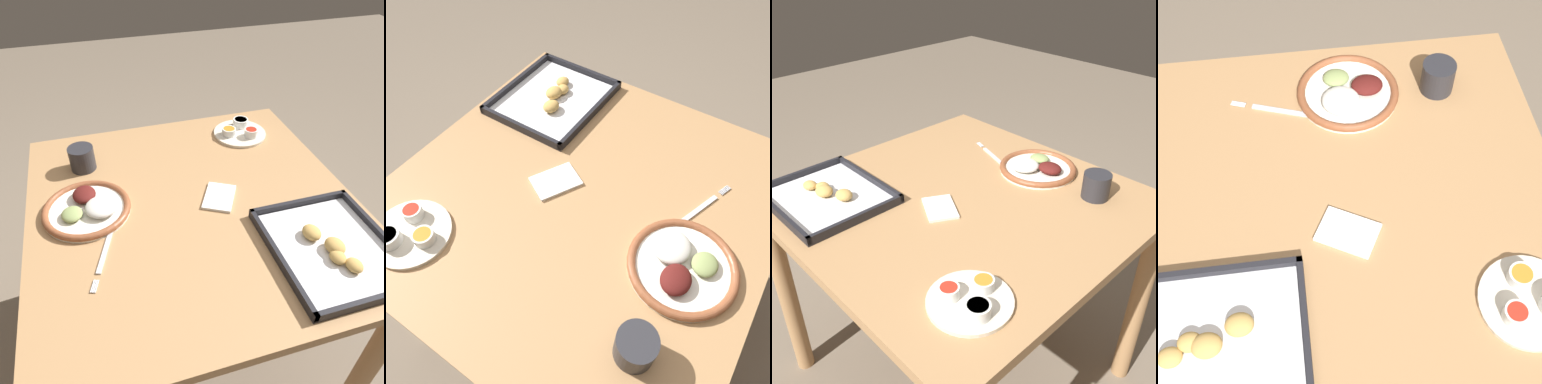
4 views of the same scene
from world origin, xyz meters
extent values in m
plane|color=#7A6B59|center=(0.00, 0.00, 0.00)|extent=(8.00, 8.00, 0.00)
cube|color=#AD7F51|center=(0.00, 0.00, 0.74)|extent=(0.95, 0.93, 0.03)
cylinder|color=#AD7F51|center=(-0.42, -0.42, 0.36)|extent=(0.06, 0.06, 0.73)
cylinder|color=#AD7F51|center=(0.42, -0.42, 0.36)|extent=(0.06, 0.06, 0.73)
cylinder|color=#AD7F51|center=(0.42, 0.42, 0.36)|extent=(0.06, 0.06, 0.73)
cylinder|color=white|center=(-0.05, -0.30, 0.76)|extent=(0.24, 0.24, 0.01)
torus|color=brown|center=(-0.05, -0.30, 0.77)|extent=(0.25, 0.25, 0.02)
ellipsoid|color=silver|center=(-0.03, -0.26, 0.78)|extent=(0.09, 0.09, 0.03)
ellipsoid|color=#511614|center=(-0.10, -0.30, 0.78)|extent=(0.08, 0.07, 0.03)
ellipsoid|color=#8C9E5B|center=(-0.03, -0.34, 0.78)|extent=(0.06, 0.06, 0.02)
cube|color=silver|center=(0.11, -0.27, 0.76)|extent=(0.14, 0.06, 0.00)
cylinder|color=silver|center=(0.21, -0.31, 0.76)|extent=(0.03, 0.01, 0.00)
cylinder|color=silver|center=(0.21, -0.30, 0.76)|extent=(0.03, 0.01, 0.00)
cylinder|color=silver|center=(0.22, -0.30, 0.76)|extent=(0.03, 0.01, 0.00)
cylinder|color=silver|center=(0.22, -0.30, 0.76)|extent=(0.03, 0.01, 0.00)
cylinder|color=beige|center=(-0.32, 0.27, 0.76)|extent=(0.19, 0.19, 0.01)
cylinder|color=silver|center=(-0.36, 0.29, 0.78)|extent=(0.06, 0.06, 0.03)
cylinder|color=#51992D|center=(-0.36, 0.29, 0.79)|extent=(0.05, 0.05, 0.01)
cylinder|color=silver|center=(-0.31, 0.23, 0.78)|extent=(0.05, 0.05, 0.03)
cylinder|color=#C67F23|center=(-0.31, 0.23, 0.79)|extent=(0.04, 0.04, 0.01)
cylinder|color=silver|center=(-0.28, 0.30, 0.78)|extent=(0.05, 0.05, 0.03)
cylinder|color=#B22819|center=(-0.28, 0.30, 0.79)|extent=(0.04, 0.04, 0.01)
cube|color=black|center=(0.27, 0.28, 0.76)|extent=(0.35, 0.30, 0.01)
cube|color=silver|center=(0.27, 0.28, 0.76)|extent=(0.32, 0.28, 0.00)
cube|color=black|center=(0.27, 0.14, 0.77)|extent=(0.35, 0.01, 0.02)
cube|color=black|center=(0.27, 0.42, 0.77)|extent=(0.35, 0.01, 0.02)
cube|color=black|center=(0.10, 0.28, 0.77)|extent=(0.01, 0.30, 0.02)
cube|color=black|center=(0.44, 0.28, 0.77)|extent=(0.01, 0.30, 0.02)
ellipsoid|color=tan|center=(0.22, 0.25, 0.78)|extent=(0.05, 0.05, 0.03)
ellipsoid|color=tan|center=(0.31, 0.27, 0.78)|extent=(0.04, 0.04, 0.02)
ellipsoid|color=tan|center=(0.34, 0.29, 0.78)|extent=(0.05, 0.04, 0.02)
ellipsoid|color=tan|center=(0.28, 0.28, 0.78)|extent=(0.06, 0.05, 0.03)
cylinder|color=#28282D|center=(-0.27, -0.29, 0.79)|extent=(0.08, 0.08, 0.08)
cube|color=white|center=(0.00, 0.08, 0.76)|extent=(0.15, 0.13, 0.01)
camera|label=1|loc=(0.78, -0.24, 1.47)|focal=35.00mm
camera|label=2|loc=(-0.49, -0.31, 1.52)|focal=35.00mm
camera|label=3|loc=(-0.81, 0.76, 1.46)|focal=42.00mm
camera|label=4|loc=(0.06, 0.60, 1.72)|focal=50.00mm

